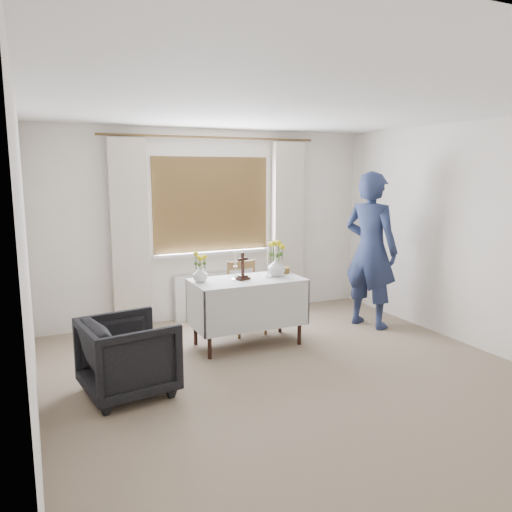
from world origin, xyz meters
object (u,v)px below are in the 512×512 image
at_px(wooden_chair, 247,298).
at_px(flower_vase_left, 200,274).
at_px(flower_vase_right, 276,267).
at_px(armchair, 128,356).
at_px(person, 371,250).
at_px(altar_table, 247,312).
at_px(wooden_cross, 243,266).

relative_size(wooden_chair, flower_vase_left, 5.01).
bearing_deg(wooden_chair, flower_vase_right, -62.51).
height_order(armchair, person, person).
relative_size(altar_table, wooden_chair, 1.42).
relative_size(armchair, flower_vase_right, 3.51).
xyz_separation_m(wooden_chair, flower_vase_left, (-0.69, -0.32, 0.41)).
bearing_deg(flower_vase_right, wooden_cross, -177.56).
distance_m(altar_table, person, 1.79).
bearing_deg(armchair, person, -85.52).
relative_size(armchair, flower_vase_left, 4.36).
bearing_deg(armchair, flower_vase_left, -57.99).
xyz_separation_m(flower_vase_left, flower_vase_right, (0.89, -0.07, 0.02)).
bearing_deg(person, flower_vase_right, 67.30).
bearing_deg(altar_table, flower_vase_left, 170.52).
relative_size(person, wooden_cross, 6.39).
relative_size(wooden_cross, flower_vase_left, 1.76).
relative_size(wooden_chair, person, 0.45).
bearing_deg(wooden_chair, person, -14.09).
xyz_separation_m(wooden_chair, armchair, (-1.63, -1.13, -0.09)).
height_order(altar_table, flower_vase_left, flower_vase_left).
distance_m(altar_table, wooden_cross, 0.54).
height_order(wooden_chair, wooden_cross, wooden_cross).
bearing_deg(person, altar_table, 67.87).
bearing_deg(armchair, flower_vase_right, -76.68).
bearing_deg(armchair, wooden_cross, -71.53).
bearing_deg(altar_table, wooden_cross, -178.10).
height_order(wooden_chair, armchair, wooden_chair).
bearing_deg(wooden_cross, flower_vase_left, 151.98).
distance_m(altar_table, flower_vase_right, 0.61).
height_order(altar_table, flower_vase_right, flower_vase_right).
height_order(wooden_cross, flower_vase_left, wooden_cross).
bearing_deg(person, flower_vase_left, 65.52).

